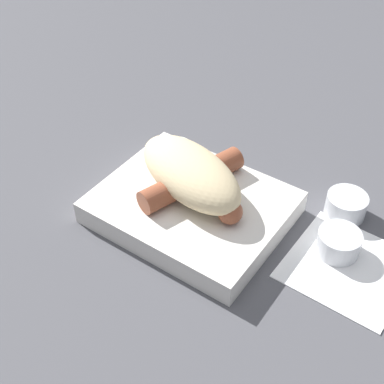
{
  "coord_description": "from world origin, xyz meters",
  "views": [
    {
      "loc": [
        0.27,
        -0.39,
        0.47
      ],
      "look_at": [
        0.0,
        0.0,
        0.04
      ],
      "focal_mm": 50.0,
      "sensor_mm": 36.0,
      "label": 1
    }
  ],
  "objects_px": {
    "bread_roll": "(190,173)",
    "sausage": "(192,179)",
    "condiment_cup_far": "(346,206)",
    "condiment_cup_near": "(338,244)",
    "food_tray": "(192,207)"
  },
  "relations": [
    {
      "from": "sausage",
      "to": "condiment_cup_near",
      "type": "distance_m",
      "value": 0.19
    },
    {
      "from": "condiment_cup_far",
      "to": "sausage",
      "type": "bearing_deg",
      "value": -149.31
    },
    {
      "from": "food_tray",
      "to": "condiment_cup_far",
      "type": "bearing_deg",
      "value": 36.02
    },
    {
      "from": "condiment_cup_near",
      "to": "bread_roll",
      "type": "bearing_deg",
      "value": -169.13
    },
    {
      "from": "bread_roll",
      "to": "condiment_cup_near",
      "type": "xyz_separation_m",
      "value": [
        0.18,
        0.04,
        -0.04
      ]
    },
    {
      "from": "food_tray",
      "to": "condiment_cup_near",
      "type": "relative_size",
      "value": 4.41
    },
    {
      "from": "bread_roll",
      "to": "condiment_cup_far",
      "type": "distance_m",
      "value": 0.2
    },
    {
      "from": "bread_roll",
      "to": "sausage",
      "type": "bearing_deg",
      "value": 63.95
    },
    {
      "from": "food_tray",
      "to": "sausage",
      "type": "bearing_deg",
      "value": 124.62
    },
    {
      "from": "sausage",
      "to": "food_tray",
      "type": "bearing_deg",
      "value": -55.38
    },
    {
      "from": "condiment_cup_near",
      "to": "condiment_cup_far",
      "type": "relative_size",
      "value": 1.0
    },
    {
      "from": "sausage",
      "to": "condiment_cup_far",
      "type": "bearing_deg",
      "value": 30.69
    },
    {
      "from": "bread_roll",
      "to": "condiment_cup_near",
      "type": "height_order",
      "value": "bread_roll"
    },
    {
      "from": "food_tray",
      "to": "condiment_cup_near",
      "type": "height_order",
      "value": "food_tray"
    },
    {
      "from": "food_tray",
      "to": "sausage",
      "type": "height_order",
      "value": "sausage"
    }
  ]
}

